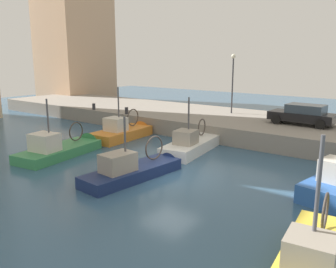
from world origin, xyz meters
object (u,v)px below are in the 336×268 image
(fishing_boat_orange, at_px, (125,136))
(parked_car_black, at_px, (303,114))
(mooring_bollard_mid, at_px, (127,111))
(quay_streetlamp, at_px, (233,74))
(fishing_boat_navy, at_px, (138,174))
(fishing_boat_green, at_px, (64,152))
(mooring_bollard_north, at_px, (94,107))
(fishing_boat_white, at_px, (194,148))

(fishing_boat_orange, xyz_separation_m, parked_car_black, (6.60, -10.67, 1.79))
(mooring_bollard_mid, distance_m, quay_streetlamp, 9.21)
(fishing_boat_navy, distance_m, fishing_boat_green, 6.28)
(fishing_boat_green, xyz_separation_m, quay_streetlamp, (13.80, -4.09, 4.31))
(fishing_boat_green, relative_size, mooring_bollard_north, 11.57)
(mooring_bollard_mid, bearing_deg, parked_car_black, -72.88)
(fishing_boat_green, bearing_deg, mooring_bollard_mid, 17.40)
(fishing_boat_orange, height_order, fishing_boat_white, fishing_boat_orange)
(fishing_boat_white, relative_size, quay_streetlamp, 1.32)
(fishing_boat_green, distance_m, fishing_boat_white, 8.02)
(fishing_boat_navy, relative_size, fishing_boat_white, 0.99)
(mooring_bollard_north, xyz_separation_m, quay_streetlamp, (5.65, -10.64, 2.98))
(fishing_boat_orange, height_order, mooring_bollard_north, fishing_boat_orange)
(fishing_boat_navy, bearing_deg, parked_car_black, -18.39)
(mooring_bollard_north, bearing_deg, fishing_boat_orange, -112.47)
(fishing_boat_orange, distance_m, mooring_bollard_north, 6.94)
(fishing_boat_navy, height_order, fishing_boat_green, fishing_boat_green)
(fishing_boat_orange, relative_size, parked_car_black, 1.31)
(fishing_boat_green, distance_m, mooring_bollard_mid, 8.64)
(fishing_boat_green, distance_m, mooring_bollard_north, 10.54)
(fishing_boat_orange, height_order, mooring_bollard_mid, fishing_boat_orange)
(parked_car_black, bearing_deg, mooring_bollard_mid, 107.12)
(fishing_boat_orange, distance_m, mooring_bollard_mid, 3.72)
(fishing_boat_white, bearing_deg, mooring_bollard_north, 78.40)
(fishing_boat_green, xyz_separation_m, mooring_bollard_mid, (8.15, 2.55, 1.33))
(parked_car_black, xyz_separation_m, mooring_bollard_mid, (-4.00, 12.97, -0.45))
(fishing_boat_navy, xyz_separation_m, fishing_boat_green, (0.33, 6.27, -0.00))
(quay_streetlamp, bearing_deg, mooring_bollard_mid, 130.39)
(parked_car_black, xyz_separation_m, quay_streetlamp, (1.65, 6.33, 2.53))
(fishing_boat_orange, bearing_deg, fishing_boat_navy, -131.98)
(fishing_boat_green, relative_size, fishing_boat_orange, 1.10)
(quay_streetlamp, bearing_deg, fishing_boat_green, 163.49)
(parked_car_black, distance_m, mooring_bollard_north, 17.44)
(fishing_boat_green, height_order, mooring_bollard_mid, fishing_boat_green)
(fishing_boat_white, xyz_separation_m, mooring_bollard_north, (2.52, 12.27, 1.36))
(mooring_bollard_north, bearing_deg, fishing_boat_green, -141.18)
(fishing_boat_navy, bearing_deg, mooring_bollard_mid, 46.15)
(fishing_boat_navy, distance_m, quay_streetlamp, 14.93)
(fishing_boat_white, bearing_deg, parked_car_black, -35.78)
(fishing_boat_white, height_order, mooring_bollard_north, fishing_boat_white)
(parked_car_black, bearing_deg, fishing_boat_white, 144.22)
(fishing_boat_navy, relative_size, quay_streetlamp, 1.31)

